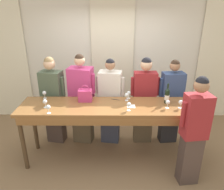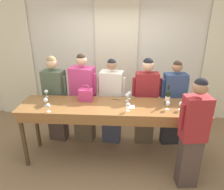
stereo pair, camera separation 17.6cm
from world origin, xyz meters
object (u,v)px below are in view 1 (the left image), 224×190
Objects in this scene: wine_glass_back_right at (181,103)px; guest_cream_sweater at (110,102)px; wine_glass_center_left at (200,106)px; wine_glass_center_right at (127,95)px; wine_glass_center_mid at (45,102)px; wine_bottle at (167,96)px; wine_glass_front_right at (48,107)px; tasting_bar at (112,112)px; wine_glass_front_left at (44,93)px; wine_glass_back_left at (129,105)px; guest_navy_coat at (171,102)px; wine_glass_near_host at (168,102)px; wine_glass_back_mid at (129,93)px; guest_striped_shirt at (144,100)px; handbag at (85,95)px; host_pouring at (194,132)px; guest_olive_jacket at (53,100)px; guest_pink_top at (82,100)px; wine_glass_front_mid at (188,100)px.

guest_cream_sweater is at bearing 149.47° from wine_glass_back_right.
wine_glass_center_right is (-1.08, 0.40, -0.00)m from wine_glass_center_left.
wine_bottle is at bearing 5.43° from wine_glass_center_mid.
tasting_bar is at bearing 15.47° from wine_glass_front_right.
wine_glass_front_left is at bearing 175.14° from wine_bottle.
guest_navy_coat reaches higher than wine_glass_back_left.
wine_glass_near_host is (-0.03, -0.20, -0.03)m from wine_bottle.
wine_glass_back_mid is 0.87m from wine_glass_back_right.
wine_glass_center_left is 1.00× the size of wine_glass_back_left.
wine_glass_center_left is at bearing -25.06° from wine_glass_back_mid.
guest_striped_shirt is at bearing 133.76° from wine_glass_center_left.
guest_navy_coat is (1.14, 0.00, 0.00)m from guest_cream_sweater.
wine_glass_back_right is at bearing -10.13° from handbag.
wine_glass_back_right is 0.08× the size of guest_cream_sweater.
wine_glass_near_host is 0.08× the size of host_pouring.
wine_glass_back_left is 0.08× the size of guest_olive_jacket.
guest_navy_coat is (1.55, 0.38, -0.30)m from handbag.
wine_glass_front_right is at bearing -174.68° from wine_glass_back_right.
wine_glass_center_mid is 1.00× the size of wine_glass_near_host.
wine_glass_back_left is 1.14m from guest_pink_top.
wine_glass_near_host is (1.31, -0.27, -0.01)m from handbag.
guest_cream_sweater reaches higher than guest_navy_coat.
guest_striped_shirt is 1.23m from host_pouring.
wine_bottle reaches higher than wine_glass_front_mid.
wine_glass_back_right is at bearing -16.68° from guest_olive_jacket.
wine_bottle is at bearing -17.22° from guest_pink_top.
tasting_bar is at bearing -14.40° from wine_glass_front_left.
handbag reaches higher than wine_glass_center_left.
wine_bottle is 1.20× the size of handbag.
tasting_bar is at bearing -23.87° from handbag.
guest_striped_shirt is (1.65, 0.64, -0.25)m from wine_glass_center_mid.
wine_glass_front_right is 0.23m from wine_glass_center_mid.
wine_bottle reaches higher than handbag.
guest_olive_jacket reaches higher than handbag.
guest_cream_sweater is at bearing 32.31° from wine_glass_center_mid.
wine_glass_back_mid is at bearing 0.27° from wine_glass_front_left.
wine_glass_front_mid is at bearing -10.87° from wine_glass_center_right.
tasting_bar is 1.25m from guest_olive_jacket.
wine_glass_front_right is 0.89m from guest_olive_jacket.
wine_glass_front_left is 1.00× the size of wine_glass_back_right.
wine_glass_back_right is at bearing -30.53° from guest_cream_sweater.
wine_glass_front_right is 1.00× the size of wine_glass_near_host.
guest_cream_sweater is 1.01× the size of guest_navy_coat.
wine_glass_center_right is at bearing -134.40° from guest_striped_shirt.
host_pouring is (1.73, -1.09, 0.00)m from guest_pink_top.
wine_glass_front_left is at bearing 165.60° from tasting_bar.
host_pouring is (0.87, -0.82, -0.25)m from wine_glass_back_mid.
host_pouring is at bearing -62.95° from guest_striped_shirt.
wine_glass_front_mid is 0.63m from guest_navy_coat.
wine_glass_near_host is (0.61, 0.09, 0.00)m from wine_glass_back_left.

